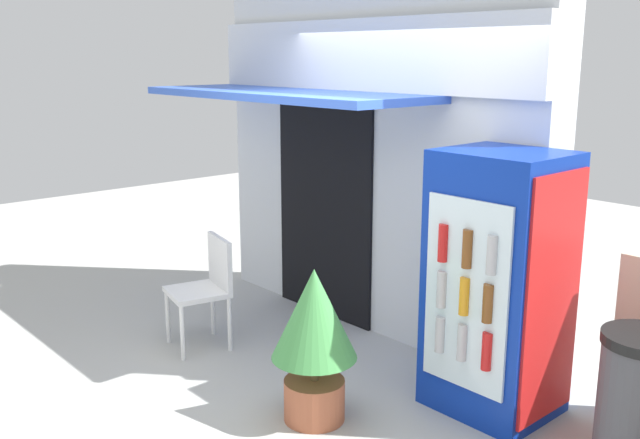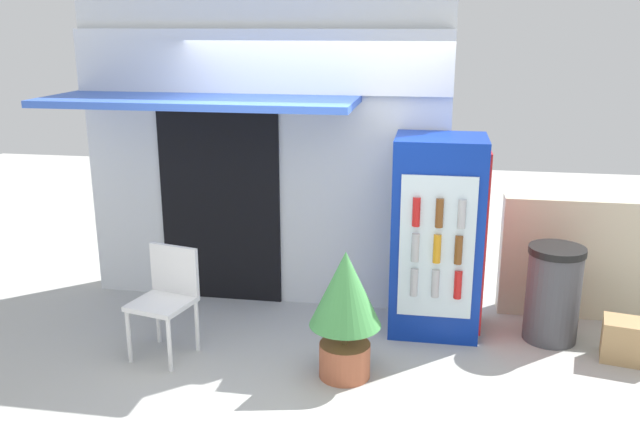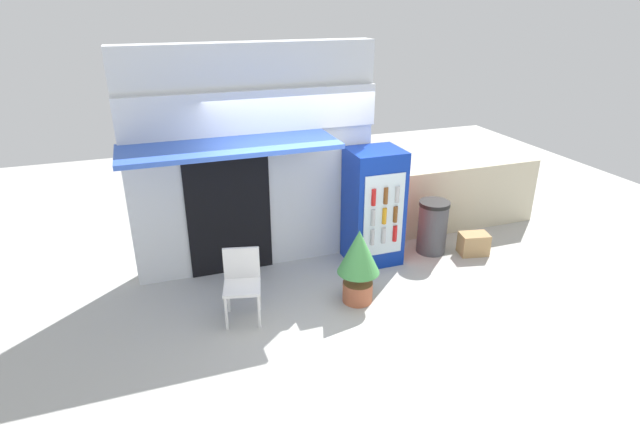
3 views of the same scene
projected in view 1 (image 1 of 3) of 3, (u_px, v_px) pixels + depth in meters
The scene contains 6 objects.
ground at pixel (289, 392), 4.99m from camera, with size 16.00×16.00×0.00m, color #B2B2AD.
storefront_building at pixel (368, 139), 5.95m from camera, with size 3.51×1.28×3.18m.
drink_cooler at pixel (498, 284), 4.58m from camera, with size 0.79×0.73×1.74m.
plastic_chair at pixel (207, 283), 5.69m from camera, with size 0.54×0.53×0.90m.
potted_plant_near_shop at pixel (314, 331), 4.48m from camera, with size 0.55×0.55×1.02m.
trash_bin at pixel (639, 405), 3.92m from camera, with size 0.47×0.47×0.84m.
Camera 1 is at (3.56, -2.89, 2.32)m, focal length 39.71 mm.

